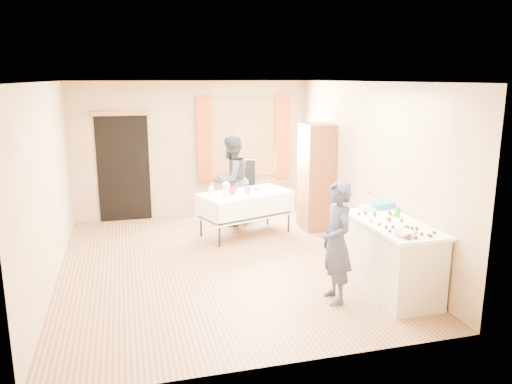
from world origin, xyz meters
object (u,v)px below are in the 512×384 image
object	(u,v)px
party_table	(245,210)
girl	(337,242)
counter	(391,258)
chair	(242,201)
cabinet	(316,177)
woman	(231,180)

from	to	relation	value
party_table	girl	distance (m)	2.88
counter	girl	size ratio (longest dim) A/B	1.00
counter	chair	xyz separation A→B (m)	(-1.02, 3.79, -0.12)
cabinet	party_table	bearing A→B (deg)	-177.63
counter	cabinet	bearing A→B (deg)	87.97
cabinet	woman	world-z (taller)	cabinet
cabinet	girl	world-z (taller)	cabinet
counter	woman	world-z (taller)	woman
chair	girl	size ratio (longest dim) A/B	0.75
chair	girl	xyz separation A→B (m)	(0.24, -3.86, 0.41)
girl	counter	bearing A→B (deg)	95.97
cabinet	party_table	distance (m)	1.40
counter	woman	xyz separation A→B (m)	(-1.30, 3.45, 0.38)
chair	party_table	bearing A→B (deg)	-78.94
counter	party_table	xyz separation A→B (m)	(-1.21, 2.77, -0.01)
counter	chair	bearing A→B (deg)	105.06
counter	girl	world-z (taller)	girl
chair	girl	world-z (taller)	girl
cabinet	chair	world-z (taller)	cabinet
cabinet	girl	size ratio (longest dim) A/B	1.26
girl	woman	distance (m)	3.56
cabinet	counter	distance (m)	2.87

